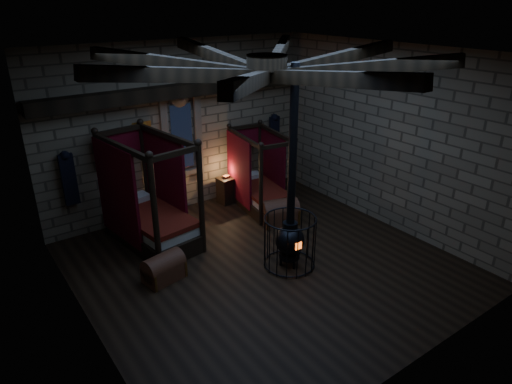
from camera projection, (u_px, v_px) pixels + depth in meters
room at (264, 79)px, 7.99m from camera, size 7.02×7.02×4.29m
bed_left at (150, 217)px, 10.09m from camera, size 1.51×2.44×2.41m
bed_right at (259, 189)px, 11.82m from camera, size 1.28×2.03×1.98m
trunk_left at (164, 268)px, 8.81m from camera, size 0.84×0.62×0.56m
trunk_right at (280, 212)px, 11.01m from camera, size 0.98×0.77×0.63m
nightstand_left at (165, 206)px, 11.23m from camera, size 0.47×0.45×0.80m
nightstand_right at (226, 190)px, 12.08m from camera, size 0.46×0.45×0.77m
stove at (290, 238)px, 9.13m from camera, size 1.05×1.05×4.05m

